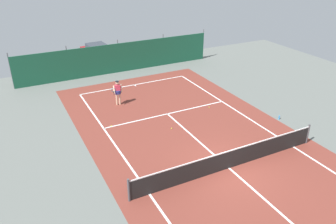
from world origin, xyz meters
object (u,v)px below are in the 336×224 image
Objects in this scene: tennis_player at (118,91)px; water_bottle at (279,117)px; parked_car at (98,54)px; tennis_ball_near_player at (209,107)px; tennis_ball_by_sideline at (172,128)px; tennis_net at (230,159)px; tennis_ball_midcourt at (111,126)px.

tennis_player is 10.22m from water_bottle.
water_bottle is at bearing 108.28° from parked_car.
tennis_ball_by_sideline is (-3.47, -1.40, 0.00)m from tennis_ball_near_player.
tennis_net is 42.17× the size of water_bottle.
tennis_ball_by_sideline is at bearing -158.06° from tennis_ball_near_player.
tennis_player is 4.87m from tennis_ball_by_sideline.
tennis_net is 7.41m from tennis_ball_midcourt.
tennis_ball_near_player is 0.28× the size of water_bottle.
parked_car is at bearing 92.68° from tennis_net.
tennis_ball_by_sideline is 0.02× the size of parked_car.
tennis_player is at bearing 148.38° from tennis_ball_near_player.
tennis_ball_near_player is 3.74m from tennis_ball_by_sideline.
tennis_player is 0.38× the size of parked_car.
tennis_net is 6.64m from tennis_ball_near_player.
tennis_player is 6.83× the size of water_bottle.
tennis_ball_midcourt is 0.28× the size of water_bottle.
tennis_net is at bearing -115.16° from tennis_ball_near_player.
tennis_ball_near_player is (5.06, -3.11, -0.93)m from tennis_player.
tennis_player reaches higher than tennis_ball_midcourt.
tennis_player is at bearing 62.56° from tennis_ball_midcourt.
parked_car reaches higher than tennis_net.
tennis_net reaches higher than tennis_ball_midcourt.
tennis_ball_midcourt is at bearing 119.39° from tennis_net.
tennis_player reaches higher than tennis_ball_near_player.
tennis_ball_near_player is 0.02× the size of parked_car.
tennis_ball_near_player is at bearing -3.99° from tennis_ball_midcourt.
parked_car is (1.39, 9.20, -0.12)m from tennis_player.
tennis_ball_midcourt is (-1.38, -2.66, -0.93)m from tennis_player.
tennis_player is 9.31m from parked_car.
tennis_player is at bearing 103.85° from tennis_net.
tennis_player is 24.85× the size of tennis_ball_near_player.
parked_car is at bearing -84.09° from tennis_player.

